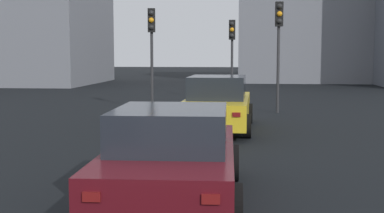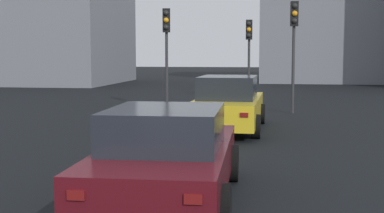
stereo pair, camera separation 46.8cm
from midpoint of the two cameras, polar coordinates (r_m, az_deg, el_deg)
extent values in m
cube|color=gold|center=(15.41, 1.97, -0.29)|extent=(4.82, 1.89, 0.68)
cube|color=#1E232B|center=(15.12, 1.89, 2.11)|extent=(2.19, 1.61, 0.64)
cylinder|color=black|center=(16.86, 5.42, -0.75)|extent=(0.65, 0.24, 0.64)
cylinder|color=black|center=(17.00, -0.55, -0.67)|extent=(0.65, 0.24, 0.64)
cylinder|color=black|center=(13.92, 5.04, -2.13)|extent=(0.65, 0.24, 0.64)
cylinder|color=black|center=(14.09, -2.17, -2.01)|extent=(0.65, 0.24, 0.64)
cube|color=maroon|center=(12.96, 3.81, -0.90)|extent=(0.04, 0.20, 0.11)
cube|color=maroon|center=(13.10, -1.76, -0.82)|extent=(0.04, 0.20, 0.11)
cube|color=#510F16|center=(7.94, -3.79, -6.32)|extent=(4.49, 1.93, 0.61)
cube|color=#1E232B|center=(7.62, -4.05, -2.31)|extent=(2.04, 1.64, 0.57)
cylinder|color=black|center=(9.27, 2.95, -6.11)|extent=(0.65, 0.24, 0.64)
cylinder|color=black|center=(9.47, -8.07, -5.90)|extent=(0.65, 0.24, 0.64)
cylinder|color=black|center=(6.60, 2.47, -11.03)|extent=(0.65, 0.24, 0.64)
cylinder|color=black|center=(6.88, -12.96, -10.46)|extent=(0.65, 0.24, 0.64)
cube|color=maroon|center=(5.69, -0.34, -10.05)|extent=(0.04, 0.20, 0.11)
cube|color=maroon|center=(5.93, -13.13, -9.55)|extent=(0.04, 0.20, 0.11)
cylinder|color=#2D2D30|center=(20.39, -5.03, 3.76)|extent=(0.11, 0.11, 3.04)
cube|color=black|center=(20.35, -5.09, 9.30)|extent=(0.23, 0.30, 0.90)
sphere|color=black|center=(20.26, -5.11, 10.08)|extent=(0.20, 0.20, 0.20)
sphere|color=orange|center=(20.24, -5.11, 9.32)|extent=(0.20, 0.20, 0.20)
sphere|color=black|center=(20.23, -5.10, 8.55)|extent=(0.20, 0.20, 0.20)
cylinder|color=#2D2D30|center=(24.46, 3.80, 3.89)|extent=(0.11, 0.11, 2.86)
cube|color=black|center=(24.41, 3.82, 8.30)|extent=(0.22, 0.29, 0.90)
sphere|color=black|center=(24.32, 3.80, 8.95)|extent=(0.20, 0.20, 0.20)
sphere|color=orange|center=(24.30, 3.80, 8.31)|extent=(0.20, 0.20, 0.20)
sphere|color=black|center=(24.29, 3.79, 7.68)|extent=(0.20, 0.20, 0.20)
cylinder|color=#2D2D30|center=(19.91, 8.65, 3.94)|extent=(0.11, 0.11, 3.23)
cube|color=black|center=(19.89, 8.77, 9.88)|extent=(0.22, 0.29, 0.90)
sphere|color=black|center=(19.80, 8.82, 10.68)|extent=(0.20, 0.20, 0.20)
sphere|color=orange|center=(19.78, 8.81, 9.90)|extent=(0.20, 0.20, 0.20)
sphere|color=black|center=(19.76, 8.79, 9.12)|extent=(0.20, 0.20, 0.20)
cube|color=slate|center=(44.20, 12.15, 9.40)|extent=(9.58, 11.08, 10.25)
cube|color=slate|center=(41.93, -18.75, 9.82)|extent=(11.31, 11.81, 10.82)
camera|label=1|loc=(0.23, -91.45, -0.15)|focal=49.17mm
camera|label=2|loc=(0.23, 88.55, 0.15)|focal=49.17mm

